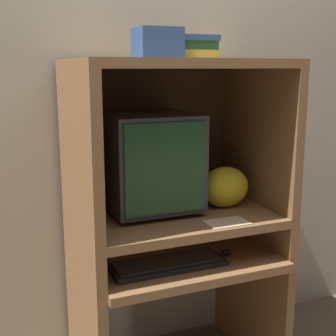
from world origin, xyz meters
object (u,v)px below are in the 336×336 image
at_px(keyboard, 167,264).
at_px(snack_bag, 225,187).
at_px(mouse, 226,252).
at_px(book_stack, 191,47).
at_px(storage_box, 157,43).
at_px(crt_monitor, 148,161).

height_order(keyboard, snack_bag, snack_bag).
bearing_deg(mouse, book_stack, 105.57).
height_order(snack_bag, storage_box, storage_box).
height_order(keyboard, book_stack, book_stack).
bearing_deg(book_stack, keyboard, -130.83).
height_order(keyboard, storage_box, storage_box).
bearing_deg(mouse, storage_box, 139.96).
distance_m(crt_monitor, storage_box, 0.48).
distance_m(snack_bag, storage_box, 0.68).
distance_m(crt_monitor, book_stack, 0.51).
relative_size(mouse, storage_box, 0.32).
height_order(keyboard, mouse, same).
bearing_deg(book_stack, snack_bag, -43.96).
xyz_separation_m(keyboard, book_stack, (0.21, 0.25, 0.85)).
distance_m(book_stack, storage_box, 0.17).
xyz_separation_m(crt_monitor, book_stack, (0.21, 0.02, 0.47)).
relative_size(snack_bag, book_stack, 1.04).
height_order(book_stack, storage_box, storage_box).
bearing_deg(mouse, crt_monitor, 142.31).
xyz_separation_m(keyboard, mouse, (0.28, 0.01, 0.00)).
xyz_separation_m(mouse, storage_box, (-0.23, 0.20, 0.86)).
relative_size(keyboard, mouse, 8.09).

